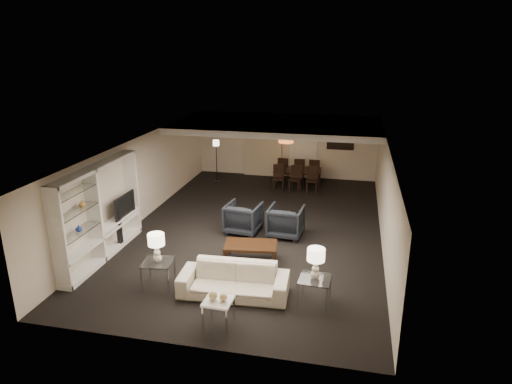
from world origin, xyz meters
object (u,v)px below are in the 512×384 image
object	(u,v)px
side_table_right	(314,291)
vase_amber	(82,204)
side_table_left	(159,274)
vase_blue	(79,228)
television	(121,205)
chair_nl	(278,178)
chair_fl	(284,169)
table_lamp_right	(316,264)
floor_lamp	(217,161)
dining_table	(297,178)
chair_fr	(315,170)
pendant_light	(286,139)
floor_speaker	(119,228)
sofa	(234,280)
table_lamp_left	(157,248)
marble_table	(219,312)
chair_fm	(300,169)
chair_nm	(295,179)
chair_nr	(312,180)
armchair_left	(243,218)
coffee_table	(251,252)

from	to	relation	value
side_table_right	vase_amber	distance (m)	5.51
side_table_left	vase_blue	size ratio (longest dim) A/B	3.96
television	chair_nl	bearing A→B (deg)	-32.03
side_table_right	chair_fl	distance (m)	8.84
television	table_lamp_right	bearing A→B (deg)	-110.87
side_table_right	vase_blue	xyz separation A→B (m)	(-5.32, 0.14, 0.85)
side_table_right	floor_lamp	world-z (taller)	floor_lamp
vase_blue	dining_table	world-z (taller)	vase_blue
table_lamp_right	chair_fr	size ratio (longest dim) A/B	0.72
table_lamp_right	vase_blue	xyz separation A→B (m)	(-5.32, 0.14, 0.22)
pendant_light	floor_lamp	bearing A→B (deg)	165.89
floor_speaker	vase_blue	bearing A→B (deg)	-93.84
sofa	table_lamp_left	size ratio (longest dim) A/B	3.53
table_lamp_right	marble_table	bearing A→B (deg)	-147.09
television	chair_fm	xyz separation A→B (m)	(3.91, 6.59, -0.58)
chair_nl	chair_nm	bearing A→B (deg)	-7.19
vase_amber	chair_nl	distance (m)	7.78
side_table_right	marble_table	xyz separation A→B (m)	(-1.70, -1.10, -0.03)
chair_nl	chair_nm	distance (m)	0.60
table_lamp_left	floor_speaker	size ratio (longest dim) A/B	0.63
side_table_right	chair_nm	bearing A→B (deg)	100.72
vase_amber	chair_nr	distance (m)	8.37
side_table_left	chair_fl	bearing A→B (deg)	80.66
armchair_left	floor_speaker	xyz separation A→B (m)	(-2.91, -1.64, 0.09)
chair_fl	armchair_left	bearing A→B (deg)	93.66
side_table_left	television	xyz separation A→B (m)	(-1.89, 2.02, 0.74)
dining_table	chair_fl	size ratio (longest dim) A/B	1.92
vase_blue	floor_lamp	world-z (taller)	floor_lamp
television	floor_lamp	distance (m)	5.88
floor_lamp	table_lamp_left	bearing A→B (deg)	-82.29
table_lamp_right	chair_nm	xyz separation A→B (m)	(-1.38, 7.31, -0.46)
coffee_table	chair_fr	world-z (taller)	chair_fr
television	chair_nr	bearing A→B (deg)	-40.45
pendant_light	chair_fm	size ratio (longest dim) A/B	0.57
television	vase_amber	distance (m)	1.75
sofa	chair_nl	size ratio (longest dim) A/B	2.53
side_table_right	pendant_light	bearing A→B (deg)	103.49
armchair_left	vase_blue	distance (m)	4.43
pendant_light	side_table_left	world-z (taller)	pendant_light
armchair_left	table_lamp_right	size ratio (longest dim) A/B	1.44
table_lamp_right	floor_lamp	xyz separation A→B (m)	(-4.46, 7.84, -0.11)
coffee_table	chair_fr	size ratio (longest dim) A/B	1.39
armchair_left	television	size ratio (longest dim) A/B	0.94
table_lamp_right	chair_fm	world-z (taller)	table_lamp_right
table_lamp_right	floor_lamp	bearing A→B (deg)	119.65
vase_blue	vase_amber	world-z (taller)	vase_amber
side_table_right	vase_blue	bearing A→B (deg)	178.45
chair_nr	floor_lamp	xyz separation A→B (m)	(-3.68, 0.53, 0.35)
table_lamp_left	table_lamp_right	xyz separation A→B (m)	(3.40, 0.00, 0.00)
pendant_light	coffee_table	size ratio (longest dim) A/B	0.41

